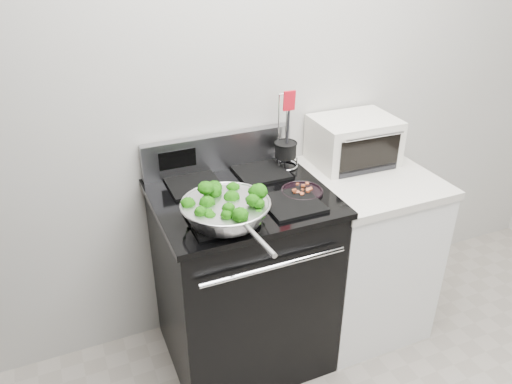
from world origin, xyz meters
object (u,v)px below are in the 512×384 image
utensil_holder (286,154)px  toaster_oven (354,141)px  bacon_plate (302,189)px  gas_range (242,276)px  skillet (226,210)px

utensil_holder → toaster_oven: size_ratio=0.93×
bacon_plate → gas_range: bearing=160.7°
skillet → bacon_plate: skillet is taller
gas_range → skillet: size_ratio=1.92×
gas_range → bacon_plate: 0.55m
gas_range → skillet: bearing=-126.5°
gas_range → bacon_plate: bearing=-19.3°
gas_range → skillet: gas_range is taller
gas_range → utensil_holder: 0.65m
bacon_plate → toaster_oven: (0.43, 0.25, 0.07)m
skillet → utensil_holder: (0.46, 0.38, 0.01)m
toaster_oven → utensil_holder: bearing=177.5°
gas_range → utensil_holder: (0.31, 0.19, 0.53)m
bacon_plate → toaster_oven: toaster_oven is taller
gas_range → utensil_holder: utensil_holder is taller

